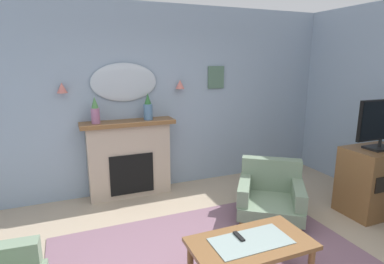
% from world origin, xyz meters
% --- Properties ---
extents(wall_back, '(7.03, 0.10, 2.85)m').
position_xyz_m(wall_back, '(0.00, 2.49, 1.43)').
color(wall_back, '#8C9EB2').
rests_on(wall_back, ground).
extents(fireplace, '(1.36, 0.36, 1.16)m').
position_xyz_m(fireplace, '(-0.44, 2.26, 0.57)').
color(fireplace, tan).
rests_on(fireplace, ground).
extents(mantel_vase_left, '(0.12, 0.12, 0.38)m').
position_xyz_m(mantel_vase_left, '(-0.89, 2.24, 1.33)').
color(mantel_vase_left, '#9E6084').
rests_on(mantel_vase_left, fireplace).
extents(mantel_vase_right, '(0.13, 0.13, 0.39)m').
position_xyz_m(mantel_vase_right, '(-0.14, 2.24, 1.33)').
color(mantel_vase_right, '#4C7093').
rests_on(mantel_vase_right, fireplace).
extents(wall_mirror, '(0.96, 0.06, 0.56)m').
position_xyz_m(wall_mirror, '(-0.44, 2.41, 1.71)').
color(wall_mirror, '#B2BCC6').
extents(wall_sconce_left, '(0.14, 0.14, 0.14)m').
position_xyz_m(wall_sconce_left, '(-1.29, 2.36, 1.66)').
color(wall_sconce_left, '#D17066').
extents(wall_sconce_right, '(0.14, 0.14, 0.14)m').
position_xyz_m(wall_sconce_right, '(0.41, 2.36, 1.66)').
color(wall_sconce_right, '#D17066').
extents(framed_picture, '(0.28, 0.03, 0.36)m').
position_xyz_m(framed_picture, '(1.06, 2.42, 1.75)').
color(framed_picture, '#4C6B56').
extents(coffee_table, '(1.10, 0.60, 0.45)m').
position_xyz_m(coffee_table, '(0.17, -0.12, 0.38)').
color(coffee_table, brown).
rests_on(coffee_table, ground).
extents(tv_remote, '(0.04, 0.16, 0.02)m').
position_xyz_m(tv_remote, '(0.10, -0.03, 0.45)').
color(tv_remote, black).
rests_on(tv_remote, coffee_table).
extents(armchair_by_coffee_table, '(1.13, 1.13, 0.71)m').
position_xyz_m(armchair_by_coffee_table, '(1.16, 0.93, 0.31)').
color(armchair_by_coffee_table, gray).
rests_on(armchair_by_coffee_table, ground).
extents(tv_cabinet, '(0.80, 0.58, 0.90)m').
position_xyz_m(tv_cabinet, '(2.46, 0.47, 0.45)').
color(tv_cabinet, brown).
rests_on(tv_cabinet, ground).
extents(tv_flatscreen, '(0.84, 0.24, 0.65)m').
position_xyz_m(tv_flatscreen, '(2.46, 0.45, 1.25)').
color(tv_flatscreen, black).
rests_on(tv_flatscreen, tv_cabinet).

